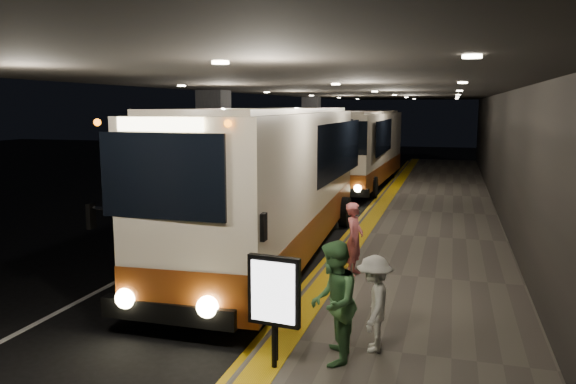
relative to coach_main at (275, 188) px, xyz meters
The scene contains 15 objects.
ground 3.10m from the coach_main, 112.27° to the right, with size 90.00×90.00×0.00m, color black.
lane_line_white 4.24m from the coach_main, 135.80° to the left, with size 0.12×50.00×0.01m, color silver.
kerb_stripe_yellow 3.52m from the coach_main, 62.41° to the left, with size 0.18×50.00×0.01m, color gold.
sidewalk 4.96m from the coach_main, 35.16° to the left, with size 4.50×50.00×0.15m, color #514C44.
tactile_strip 3.67m from the coach_main, 54.65° to the left, with size 0.50×50.00×0.01m, color gold.
terminal_wall 6.72m from the coach_main, 23.86° to the left, with size 0.10×50.00×6.00m, color black.
support_columns 3.00m from the coach_main, 145.65° to the left, with size 0.80×24.80×4.40m.
canopy 4.17m from the coach_main, 59.95° to the left, with size 9.00×50.00×0.40m, color black.
coach_main is the anchor object (origin of this frame).
coach_second 13.68m from the coach_main, 89.28° to the left, with size 2.70×11.49×3.59m.
passenger_boarding 3.02m from the coach_main, 34.83° to the right, with size 0.60×0.40×1.66m, color #BD585B.
passenger_waiting_green 6.75m from the coach_main, 65.09° to the right, with size 0.89×0.55×1.84m, color #467E48.
passenger_waiting_white 6.50m from the coach_main, 58.68° to the right, with size 0.98×0.45×1.51m, color white.
info_sign 6.87m from the coach_main, 72.59° to the right, with size 0.80×0.20×1.68m.
stanchion_post 6.71m from the coach_main, 72.28° to the right, with size 0.05×0.05×1.18m, color black.
Camera 1 is at (5.36, -11.54, 3.93)m, focal length 35.00 mm.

